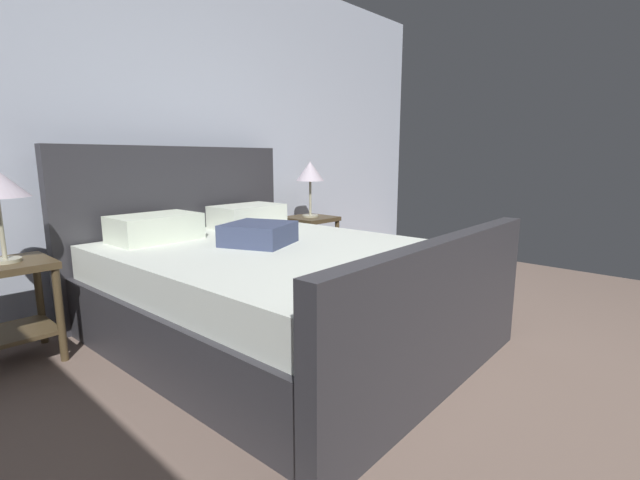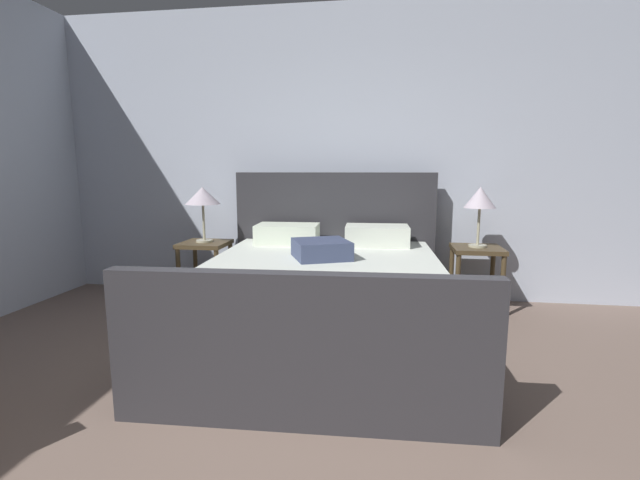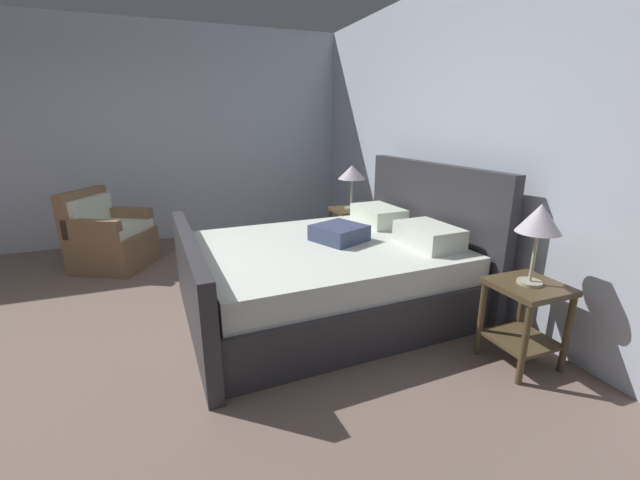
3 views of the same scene
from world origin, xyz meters
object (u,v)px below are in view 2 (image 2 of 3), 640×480
Objects in this scene: bed at (323,296)px; nightstand_right at (476,268)px; table_lamp_right at (480,199)px; nightstand_left at (205,262)px; table_lamp_left at (203,197)px.

bed reaches higher than nightstand_right.
nightstand_left is (-2.57, -0.09, -0.63)m from table_lamp_right.
bed is 1.72m from table_lamp_right.
table_lamp_right is 1.03× the size of table_lamp_left.
table_lamp_right is at bearing 2.05° from nightstand_left.
table_lamp_left is at bearing -177.95° from table_lamp_right.
table_lamp_right is at bearing 2.05° from table_lamp_left.
nightstand_right is at bearing 35.30° from bed.
nightstand_right is 0.63m from table_lamp_right.
table_lamp_left is (-1.28, 0.82, 0.68)m from bed.
bed is 4.02× the size of nightstand_left.
nightstand_right is 1.10× the size of table_lamp_right.
bed is 1.52m from nightstand_left.
table_lamp_right is (1.29, 0.91, 0.68)m from bed.
bed is 4.02× the size of nightstand_right.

